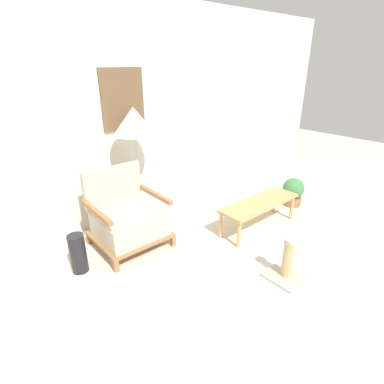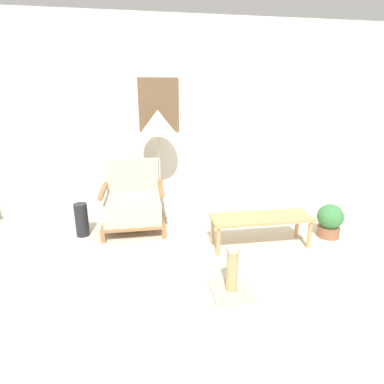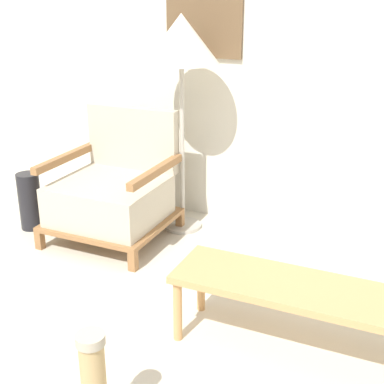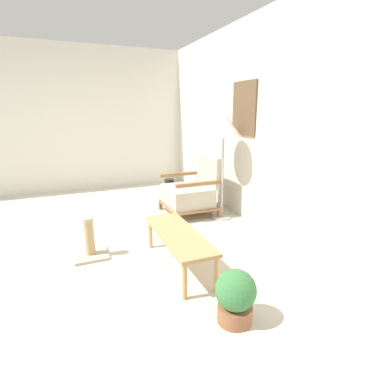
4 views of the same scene
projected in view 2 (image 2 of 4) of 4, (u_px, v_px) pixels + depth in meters
name	position (u px, v px, depth m)	size (l,w,h in m)	color
ground_plane	(196.00, 319.00, 2.33)	(14.00, 14.00, 0.00)	beige
wall_back	(166.00, 119.00, 4.27)	(8.00, 0.09, 2.70)	silver
armchair	(133.00, 204.00, 3.87)	(0.77, 0.73, 0.87)	olive
floor_lamp	(158.00, 125.00, 3.95)	(0.50, 0.50, 1.50)	#B7B2A8
coffee_table	(261.00, 220.00, 3.40)	(1.14, 0.37, 0.36)	tan
vase	(82.00, 220.00, 3.70)	(0.16, 0.16, 0.42)	black
potted_plant	(330.00, 220.00, 3.67)	(0.31, 0.31, 0.42)	#935B3D
scratching_post	(232.00, 279.00, 2.62)	(0.35, 0.35, 0.44)	#B2A893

